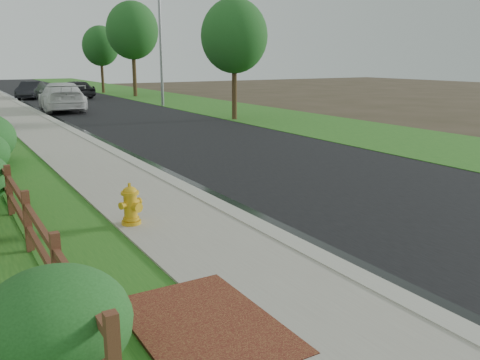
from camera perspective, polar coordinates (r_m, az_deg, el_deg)
ground at (r=8.26m, az=6.76°, el=-9.63°), size 120.00×120.00×0.00m
road at (r=42.16m, az=-18.05°, el=8.50°), size 8.00×90.00×0.02m
curb at (r=41.43m, az=-23.77°, el=8.02°), size 0.40×90.00×0.12m
wet_gutter at (r=41.48m, az=-23.28°, el=8.01°), size 0.50×90.00×0.00m
verge_far at (r=44.19m, az=-9.21°, el=9.20°), size 6.00×90.00×0.04m
brick_patch at (r=6.42m, az=-3.95°, el=-16.21°), size 1.60×2.40×0.11m
ranch_fence at (r=12.72m, az=-25.13°, el=0.35°), size 0.12×16.92×1.10m
fire_hydrant at (r=10.01m, az=-12.17°, el=-2.79°), size 0.53×0.44×0.82m
white_suv at (r=33.73m, az=-19.40°, el=8.82°), size 3.04×6.29×1.76m
dark_car_mid at (r=44.32m, az=-18.02°, el=9.69°), size 2.68×4.62×1.48m
dark_car_far at (r=45.15m, az=-22.41°, el=9.33°), size 3.00×4.39×1.37m
streetlight at (r=35.65m, az=-9.27°, el=16.91°), size 2.21×0.55×9.60m
shrub_a at (r=5.71m, az=-20.01°, el=-14.97°), size 2.08×2.08×1.18m
tree_near_right at (r=27.35m, az=-0.65°, el=15.85°), size 3.48×3.48×6.27m
tree_mid_right at (r=45.11m, az=-12.00°, el=16.09°), size 4.34×4.34×7.87m
tree_far_right at (r=50.40m, az=-15.39°, el=14.31°), size 3.35×3.35×6.17m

